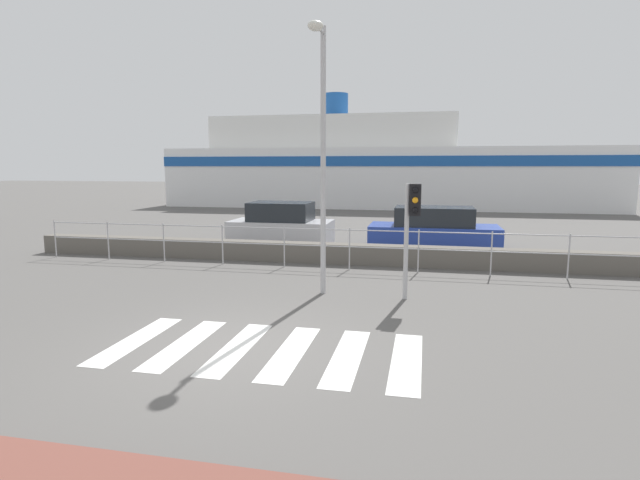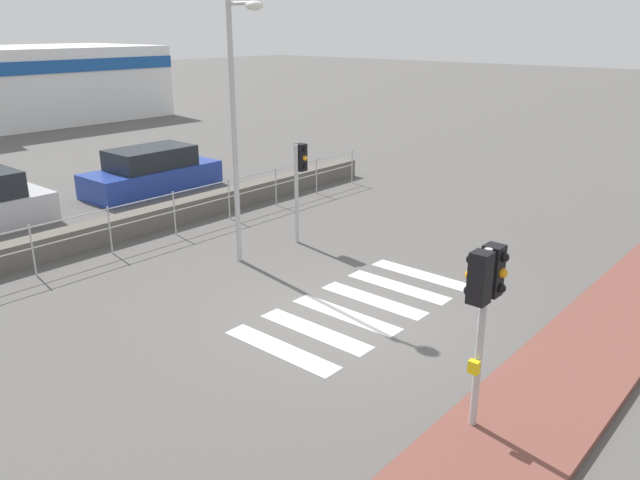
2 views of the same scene
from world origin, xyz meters
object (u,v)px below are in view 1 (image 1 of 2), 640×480
Objects in this scene: traffic_light_far at (412,215)px; streetlamp at (321,131)px; parked_car_silver at (281,226)px; parked_car_blue at (434,230)px; ferry_boat at (375,169)px.

streetlamp reaches higher than traffic_light_far.
streetlamp is at bearing -178.79° from traffic_light_far.
parked_car_blue is (5.66, 0.00, -0.04)m from parked_car_silver.
parked_car_blue is (2.58, 7.32, -3.02)m from streetlamp.
traffic_light_far reaches higher than parked_car_silver.
parked_car_silver is at bearing -180.00° from parked_car_blue.
traffic_light_far is at bearing 1.21° from streetlamp.
streetlamp is at bearing -67.13° from parked_car_silver.
traffic_light_far is 0.66× the size of parked_car_silver.
parked_car_silver is (-1.59, -19.45, -2.07)m from ferry_boat.
parked_car_silver is 0.85× the size of parked_car_blue.
traffic_light_far is 0.43× the size of streetlamp.
streetlamp is at bearing -86.80° from ferry_boat.
parked_car_blue is at bearing 70.62° from streetlamp.
ferry_boat reaches higher than parked_car_blue.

